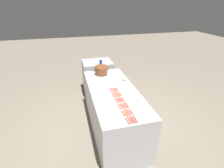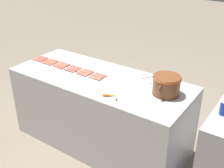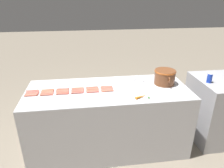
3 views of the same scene
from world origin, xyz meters
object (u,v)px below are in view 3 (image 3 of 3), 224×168
at_px(hot_dog_0, 33,91).
at_px(hot_dog_20, 62,92).
at_px(hot_dog_27, 77,93).
at_px(serving_spoon, 141,80).
at_px(hot_dog_15, 77,90).
at_px(hot_dog_1, 48,90).
at_px(hot_dog_26, 63,94).
at_px(hot_dog_17, 107,89).
at_px(hot_dog_4, 92,87).
at_px(hot_dog_21, 78,91).
at_px(back_cabinet, 216,109).
at_px(carrot, 142,96).
at_px(hot_dog_12, 32,93).
at_px(hot_dog_29, 108,91).
at_px(hot_dog_16, 93,89).
at_px(bean_pot, 165,76).
at_px(hot_dog_2, 63,89).
at_px(hot_dog_7, 47,91).
at_px(hot_dog_28, 93,92).
at_px(hot_dog_25, 46,95).
at_px(hot_dog_11, 106,88).
at_px(hot_dog_14, 62,91).
at_px(soda_can, 210,78).
at_px(hot_dog_22, 92,91).
at_px(hot_dog_24, 31,95).
at_px(hot_dog_10, 92,88).
at_px(hot_dog_23, 107,90).
at_px(hot_dog_5, 106,87).
at_px(hot_dog_19, 47,93).
at_px(hot_dog_13, 47,92).
at_px(hot_dog_6, 33,92).
at_px(hot_dog_8, 62,90).

distance_m(hot_dog_0, hot_dog_20, 0.39).
relative_size(hot_dog_27, serving_spoon, 0.63).
bearing_deg(hot_dog_15, hot_dog_1, -100.34).
bearing_deg(hot_dog_26, hot_dog_17, 96.71).
height_order(hot_dog_4, hot_dog_21, same).
height_order(hot_dog_0, hot_dog_17, same).
bearing_deg(back_cabinet, carrot, -76.18).
xyz_separation_m(hot_dog_12, hot_dog_29, (0.06, 0.92, 0.00)).
height_order(hot_dog_16, hot_dog_26, same).
xyz_separation_m(hot_dog_15, bean_pot, (-0.08, 1.16, 0.10)).
bearing_deg(hot_dog_2, serving_spoon, 98.96).
relative_size(hot_dog_4, hot_dog_7, 1.00).
xyz_separation_m(hot_dog_21, serving_spoon, (-0.26, 0.87, -0.00)).
xyz_separation_m(hot_dog_0, hot_dog_28, (0.13, 0.74, 0.00)).
bearing_deg(hot_dog_25, carrot, 79.29).
relative_size(hot_dog_15, hot_dog_26, 1.00).
height_order(hot_dog_11, hot_dog_28, same).
xyz_separation_m(hot_dog_16, carrot, (0.28, 0.56, 0.00)).
distance_m(hot_dog_2, hot_dog_21, 0.21).
bearing_deg(hot_dog_14, soda_can, 89.13).
distance_m(hot_dog_27, serving_spoon, 0.93).
relative_size(hot_dog_20, hot_dog_27, 1.00).
bearing_deg(hot_dog_20, hot_dog_22, 89.77).
distance_m(hot_dog_21, hot_dog_22, 0.18).
bearing_deg(hot_dog_24, bean_pot, 94.64).
distance_m(hot_dog_7, hot_dog_21, 0.38).
height_order(hot_dog_24, bean_pot, bean_pot).
bearing_deg(hot_dog_10, soda_can, 87.75).
xyz_separation_m(hot_dog_21, hot_dog_27, (0.04, -0.01, 0.00)).
bearing_deg(soda_can, hot_dog_2, -92.82).
distance_m(hot_dog_11, hot_dog_16, 0.18).
bearing_deg(hot_dog_11, hot_dog_2, -93.45).
relative_size(hot_dog_1, hot_dog_28, 1.00).
height_order(hot_dog_4, hot_dog_23, same).
height_order(hot_dog_0, bean_pot, bean_pot).
xyz_separation_m(hot_dog_5, hot_dog_25, (0.13, -0.74, 0.00)).
bearing_deg(hot_dog_23, hot_dog_27, -85.10).
height_order(hot_dog_7, hot_dog_10, same).
xyz_separation_m(hot_dog_0, hot_dog_19, (0.10, 0.19, 0.00)).
relative_size(hot_dog_4, hot_dog_13, 1.00).
relative_size(hot_dog_20, hot_dog_22, 1.00).
bearing_deg(hot_dog_6, hot_dog_2, 95.54).
height_order(hot_dog_22, hot_dog_29, same).
relative_size(hot_dog_15, hot_dog_29, 1.00).
xyz_separation_m(hot_dog_4, hot_dog_12, (0.07, -0.73, 0.00)).
relative_size(hot_dog_13, hot_dog_28, 1.00).
bearing_deg(hot_dog_26, hot_dog_14, -172.26).
height_order(hot_dog_16, hot_dog_21, same).
relative_size(hot_dog_8, hot_dog_20, 1.00).
relative_size(hot_dog_6, hot_dog_19, 1.00).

